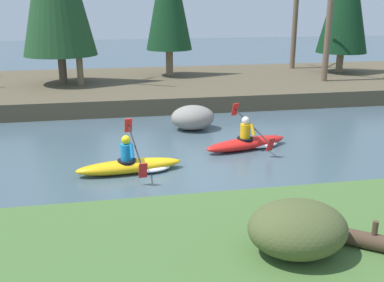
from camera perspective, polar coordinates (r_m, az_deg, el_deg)
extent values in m
plane|color=#425660|center=(11.75, -1.94, -3.77)|extent=(90.00, 90.00, 0.00)
cube|color=brown|center=(21.79, -6.30, 6.82)|extent=(44.00, 9.07, 0.66)
cylinder|color=brown|center=(21.39, -16.11, 8.71)|extent=(0.36, 0.36, 1.29)
cylinder|color=#7A664C|center=(22.97, -2.88, 9.91)|extent=(0.36, 0.36, 1.30)
cylinder|color=#7A664C|center=(25.24, 18.23, 9.45)|extent=(0.36, 0.36, 1.05)
cylinder|color=#7A664C|center=(20.72, -14.30, 12.23)|extent=(0.28, 0.28, 3.89)
cylinder|color=brown|center=(22.04, 17.02, 14.60)|extent=(0.28, 0.28, 5.67)
cylinder|color=brown|center=(26.12, 12.85, 13.33)|extent=(0.28, 0.28, 3.97)
ellipsoid|color=#4C562D|center=(6.50, 13.25, -10.75)|extent=(1.40, 1.17, 0.76)
ellipsoid|color=red|center=(13.51, 6.90, -0.31)|extent=(2.76, 1.32, 0.34)
cone|color=red|center=(14.21, 11.08, 0.43)|extent=(0.39, 0.29, 0.20)
cylinder|color=black|center=(13.44, 6.74, 0.24)|extent=(0.59, 0.59, 0.08)
cylinder|color=yellow|center=(13.37, 6.78, 1.27)|extent=(0.37, 0.37, 0.42)
sphere|color=white|center=(13.28, 6.83, 2.62)|extent=(0.28, 0.28, 0.23)
cylinder|color=yellow|center=(13.59, 6.59, 1.92)|extent=(0.15, 0.24, 0.35)
cylinder|color=yellow|center=(13.21, 7.72, 1.43)|extent=(0.15, 0.24, 0.35)
cylinder|color=black|center=(13.46, 7.61, 1.91)|extent=(0.56, 1.85, 0.65)
cube|color=red|center=(14.15, 5.50, 4.03)|extent=(0.24, 0.21, 0.41)
cube|color=red|center=(12.81, 9.95, -0.43)|extent=(0.24, 0.21, 0.41)
ellipsoid|color=white|center=(13.83, 8.78, -0.32)|extent=(1.25, 0.98, 0.18)
ellipsoid|color=yellow|center=(11.67, -8.00, -3.20)|extent=(2.75, 0.91, 0.34)
cone|color=yellow|center=(11.91, -2.10, -2.53)|extent=(0.37, 0.24, 0.20)
cylinder|color=black|center=(11.61, -8.27, -2.56)|extent=(0.53, 0.53, 0.08)
cylinder|color=#1984CC|center=(11.53, -8.33, -1.39)|extent=(0.33, 0.33, 0.42)
sphere|color=yellow|center=(11.43, -8.40, 0.16)|extent=(0.25, 0.25, 0.23)
cylinder|color=#1984CC|center=(11.74, -8.06, -0.59)|extent=(0.12, 0.23, 0.35)
cylinder|color=#1984CC|center=(11.29, -7.65, -1.29)|extent=(0.12, 0.23, 0.35)
cylinder|color=black|center=(11.53, -7.23, -0.69)|extent=(0.26, 1.90, 0.65)
cube|color=red|center=(12.34, -8.08, 1.97)|extent=(0.22, 0.18, 0.41)
cube|color=red|center=(10.74, -6.24, -3.74)|extent=(0.22, 0.18, 0.41)
ellipsoid|color=white|center=(11.79, -5.35, -3.31)|extent=(1.17, 0.82, 0.18)
ellipsoid|color=gray|center=(15.42, 0.10, 2.99)|extent=(1.49, 1.17, 0.84)
cylinder|color=#4C3828|center=(7.04, 20.39, -11.54)|extent=(1.64, 1.32, 0.24)
cylinder|color=#4C3828|center=(6.94, 22.24, -10.17)|extent=(0.08, 0.08, 0.20)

